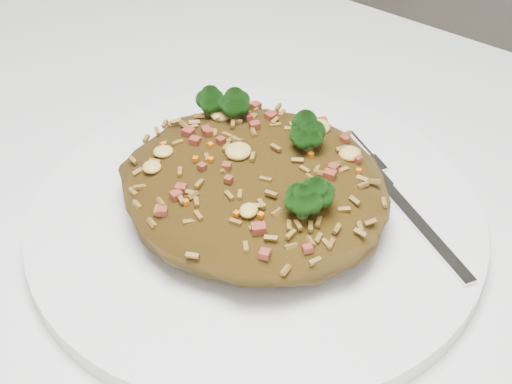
% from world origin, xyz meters
% --- Properties ---
extents(plate, '(0.30, 0.30, 0.01)m').
position_xyz_m(plate, '(-0.03, 0.07, 0.76)').
color(plate, white).
rests_on(plate, dining_table).
extents(fried_rice, '(0.18, 0.16, 0.06)m').
position_xyz_m(fried_rice, '(-0.03, 0.07, 0.79)').
color(fried_rice, brown).
rests_on(fried_rice, plate).
extents(fork, '(0.15, 0.09, 0.00)m').
position_xyz_m(fork, '(0.05, 0.13, 0.77)').
color(fork, silver).
rests_on(fork, plate).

